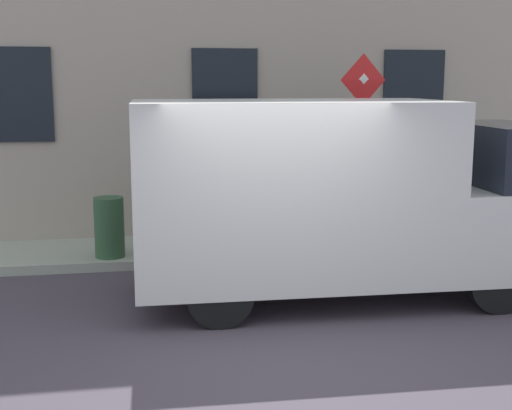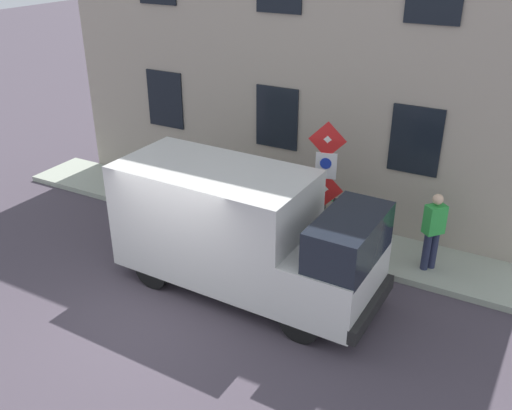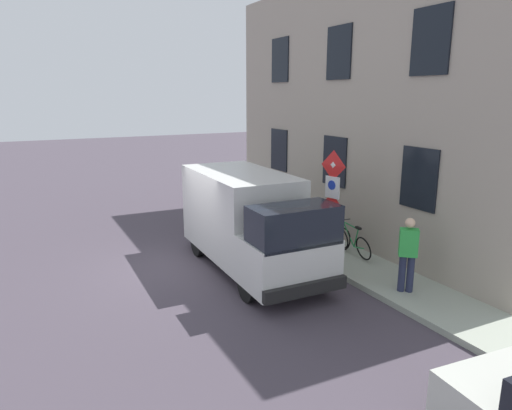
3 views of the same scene
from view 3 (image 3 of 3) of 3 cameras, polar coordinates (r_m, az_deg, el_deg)
The scene contains 9 objects.
ground_plane at distance 12.60m, azimuth -8.17°, elevation -7.42°, with size 80.00×80.00×0.00m, color #453C47.
sidewalk_slab at distance 14.24m, azimuth 6.69°, elevation -4.59°, with size 1.71×14.12×0.14m, color #9EA594.
building_facade at distance 14.26m, azimuth 11.20°, elevation 11.10°, with size 0.75×12.12×7.86m.
sign_post_stacked at distance 11.88m, azimuth 9.49°, elevation 1.16°, with size 0.20×0.55×2.88m.
delivery_van at distance 11.84m, azimuth -0.80°, elevation -1.87°, with size 2.12×5.37×2.50m.
bicycle_green at distance 13.05m, azimuth 11.86°, elevation -4.46°, with size 0.46×1.72×0.89m.
bicycle_purple at distance 13.73m, azimuth 9.45°, elevation -3.44°, with size 0.46×1.71×0.89m.
pedestrian at distance 10.79m, azimuth 18.38°, elevation -5.61°, with size 0.47×0.46×1.72m.
litter_bin at distance 15.41m, azimuth 1.17°, elevation -1.07°, with size 0.44×0.44×0.90m, color #2D5133.
Camera 3 is at (-3.81, -11.14, 4.49)m, focal length 32.12 mm.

